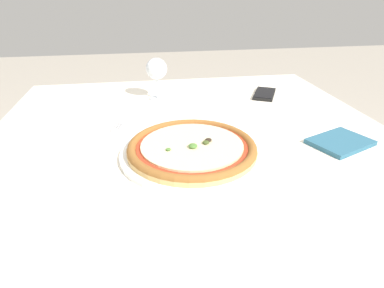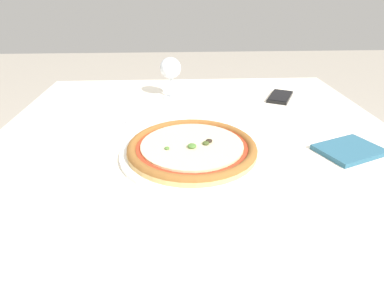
{
  "view_description": "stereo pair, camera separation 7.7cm",
  "coord_description": "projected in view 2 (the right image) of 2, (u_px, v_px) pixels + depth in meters",
  "views": [
    {
      "loc": [
        -0.13,
        -0.8,
        1.11
      ],
      "look_at": [
        -0.02,
        -0.12,
        0.77
      ],
      "focal_mm": 30.0,
      "sensor_mm": 36.0,
      "label": 1
    },
    {
      "loc": [
        -0.06,
        -0.81,
        1.11
      ],
      "look_at": [
        -0.02,
        -0.12,
        0.77
      ],
      "focal_mm": 30.0,
      "sensor_mm": 36.0,
      "label": 2
    }
  ],
  "objects": [
    {
      "name": "napkin_folded",
      "position": [
        349.0,
        150.0,
        0.79
      ],
      "size": [
        0.18,
        0.16,
        0.01
      ],
      "color": "#2D607A",
      "rests_on": "dining_table"
    },
    {
      "name": "pizza_plate",
      "position": [
        192.0,
        149.0,
        0.77
      ],
      "size": [
        0.35,
        0.35,
        0.04
      ],
      "color": "white",
      "rests_on": "dining_table"
    },
    {
      "name": "dining_table",
      "position": [
        198.0,
        161.0,
        0.93
      ],
      "size": [
        1.13,
        1.11,
        0.74
      ],
      "color": "brown",
      "rests_on": "ground_plane"
    },
    {
      "name": "cell_phone",
      "position": [
        280.0,
        97.0,
        1.16
      ],
      "size": [
        0.13,
        0.16,
        0.01
      ],
      "color": "black",
      "rests_on": "dining_table"
    },
    {
      "name": "fork",
      "position": [
        119.0,
        131.0,
        0.9
      ],
      "size": [
        0.06,
        0.17,
        0.0
      ],
      "color": "silver",
      "rests_on": "dining_table"
    },
    {
      "name": "wine_glass_far_left",
      "position": [
        171.0,
        69.0,
        1.12
      ],
      "size": [
        0.07,
        0.07,
        0.15
      ],
      "color": "silver",
      "rests_on": "dining_table"
    }
  ]
}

